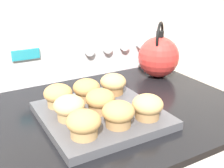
{
  "coord_description": "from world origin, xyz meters",
  "views": [
    {
      "loc": [
        -0.36,
        -0.33,
        1.28
      ],
      "look_at": [
        -0.02,
        0.28,
        1.01
      ],
      "focal_mm": 45.0,
      "sensor_mm": 36.0,
      "label": 1
    }
  ],
  "objects_px": {
    "muffin_pan": "(101,115)",
    "muffin_r1_c0": "(69,107)",
    "muffin_r0_c1": "(118,114)",
    "muffin_r0_c0": "(84,124)",
    "muffin_r2_c2": "(113,84)",
    "tea_kettle": "(159,56)",
    "muffin_r0_c2": "(148,107)",
    "muffin_r2_c0": "(58,95)",
    "muffin_r1_c1": "(100,101)",
    "muffin_r2_c1": "(87,90)"
  },
  "relations": [
    {
      "from": "tea_kettle",
      "to": "muffin_r2_c1",
      "type": "bearing_deg",
      "value": -162.77
    },
    {
      "from": "muffin_r0_c2",
      "to": "muffin_pan",
      "type": "bearing_deg",
      "value": 133.8
    },
    {
      "from": "muffin_r2_c1",
      "to": "muffin_r0_c2",
      "type": "bearing_deg",
      "value": -63.95
    },
    {
      "from": "muffin_pan",
      "to": "muffin_r0_c1",
      "type": "relative_size",
      "value": 3.86
    },
    {
      "from": "muffin_r0_c2",
      "to": "muffin_r1_c1",
      "type": "distance_m",
      "value": 0.12
    },
    {
      "from": "muffin_r0_c0",
      "to": "muffin_r2_c2",
      "type": "xyz_separation_m",
      "value": [
        0.18,
        0.18,
        0.0
      ]
    },
    {
      "from": "muffin_r2_c0",
      "to": "muffin_r2_c1",
      "type": "distance_m",
      "value": 0.08
    },
    {
      "from": "muffin_pan",
      "to": "tea_kettle",
      "type": "distance_m",
      "value": 0.4
    },
    {
      "from": "muffin_r0_c0",
      "to": "muffin_r1_c0",
      "type": "distance_m",
      "value": 0.09
    },
    {
      "from": "muffin_r1_c1",
      "to": "muffin_r2_c2",
      "type": "bearing_deg",
      "value": 44.76
    },
    {
      "from": "muffin_r2_c1",
      "to": "muffin_r2_c2",
      "type": "xyz_separation_m",
      "value": [
        0.09,
        0.0,
        0.0
      ]
    },
    {
      "from": "muffin_pan",
      "to": "muffin_r0_c1",
      "type": "distance_m",
      "value": 0.1
    },
    {
      "from": "tea_kettle",
      "to": "muffin_r0_c1",
      "type": "bearing_deg",
      "value": -140.56
    },
    {
      "from": "muffin_pan",
      "to": "muffin_r2_c1",
      "type": "distance_m",
      "value": 0.1
    },
    {
      "from": "muffin_r0_c1",
      "to": "muffin_r1_c0",
      "type": "height_order",
      "value": "same"
    },
    {
      "from": "muffin_r0_c1",
      "to": "muffin_r2_c0",
      "type": "relative_size",
      "value": 1.0
    },
    {
      "from": "muffin_r0_c2",
      "to": "muffin_r1_c1",
      "type": "bearing_deg",
      "value": 133.87
    },
    {
      "from": "muffin_pan",
      "to": "muffin_r0_c1",
      "type": "height_order",
      "value": "muffin_r0_c1"
    },
    {
      "from": "muffin_pan",
      "to": "muffin_r0_c0",
      "type": "xyz_separation_m",
      "value": [
        -0.09,
        -0.09,
        0.04
      ]
    },
    {
      "from": "tea_kettle",
      "to": "muffin_r2_c2",
      "type": "bearing_deg",
      "value": -157.67
    },
    {
      "from": "muffin_r1_c1",
      "to": "muffin_r2_c2",
      "type": "height_order",
      "value": "same"
    },
    {
      "from": "muffin_r2_c2",
      "to": "muffin_pan",
      "type": "bearing_deg",
      "value": -134.72
    },
    {
      "from": "muffin_r0_c0",
      "to": "muffin_r0_c1",
      "type": "relative_size",
      "value": 1.0
    },
    {
      "from": "muffin_r2_c1",
      "to": "muffin_r2_c0",
      "type": "bearing_deg",
      "value": 179.08
    },
    {
      "from": "muffin_r0_c0",
      "to": "tea_kettle",
      "type": "height_order",
      "value": "tea_kettle"
    },
    {
      "from": "muffin_r0_c2",
      "to": "muffin_r2_c0",
      "type": "relative_size",
      "value": 1.0
    },
    {
      "from": "muffin_r2_c0",
      "to": "tea_kettle",
      "type": "distance_m",
      "value": 0.44
    },
    {
      "from": "muffin_r0_c1",
      "to": "tea_kettle",
      "type": "bearing_deg",
      "value": 39.44
    },
    {
      "from": "muffin_r0_c0",
      "to": "muffin_r1_c1",
      "type": "height_order",
      "value": "same"
    },
    {
      "from": "muffin_r2_c2",
      "to": "muffin_r0_c1",
      "type": "bearing_deg",
      "value": -116.26
    },
    {
      "from": "muffin_r0_c1",
      "to": "muffin_r2_c2",
      "type": "distance_m",
      "value": 0.2
    },
    {
      "from": "muffin_r0_c0",
      "to": "muffin_r1_c1",
      "type": "relative_size",
      "value": 1.0
    },
    {
      "from": "muffin_r1_c0",
      "to": "muffin_r1_c1",
      "type": "xyz_separation_m",
      "value": [
        0.09,
        -0.0,
        0.0
      ]
    },
    {
      "from": "muffin_r0_c2",
      "to": "muffin_r1_c1",
      "type": "xyz_separation_m",
      "value": [
        -0.09,
        0.09,
        0.0
      ]
    },
    {
      "from": "muffin_r1_c1",
      "to": "muffin_r2_c0",
      "type": "xyz_separation_m",
      "value": [
        -0.08,
        0.09,
        0.0
      ]
    },
    {
      "from": "muffin_r1_c1",
      "to": "muffin_r2_c0",
      "type": "bearing_deg",
      "value": 133.89
    },
    {
      "from": "muffin_r0_c1",
      "to": "muffin_r1_c0",
      "type": "xyz_separation_m",
      "value": [
        -0.09,
        0.09,
        0.0
      ]
    },
    {
      "from": "muffin_r1_c1",
      "to": "muffin_r2_c0",
      "type": "relative_size",
      "value": 1.0
    },
    {
      "from": "muffin_pan",
      "to": "muffin_r1_c0",
      "type": "xyz_separation_m",
      "value": [
        -0.09,
        0.0,
        0.04
      ]
    },
    {
      "from": "muffin_r2_c2",
      "to": "muffin_r2_c0",
      "type": "bearing_deg",
      "value": -179.76
    },
    {
      "from": "muffin_pan",
      "to": "muffin_r2_c1",
      "type": "bearing_deg",
      "value": 90.5
    },
    {
      "from": "muffin_r0_c1",
      "to": "muffin_r0_c2",
      "type": "xyz_separation_m",
      "value": [
        0.08,
        -0.0,
        0.0
      ]
    },
    {
      "from": "muffin_r2_c2",
      "to": "tea_kettle",
      "type": "relative_size",
      "value": 0.38
    },
    {
      "from": "muffin_r0_c0",
      "to": "muffin_r2_c2",
      "type": "height_order",
      "value": "same"
    },
    {
      "from": "muffin_r1_c0",
      "to": "tea_kettle",
      "type": "xyz_separation_m",
      "value": [
        0.43,
        0.19,
        0.03
      ]
    },
    {
      "from": "muffin_r0_c0",
      "to": "muffin_r0_c1",
      "type": "distance_m",
      "value": 0.09
    },
    {
      "from": "muffin_r1_c0",
      "to": "muffin_pan",
      "type": "bearing_deg",
      "value": -1.61
    },
    {
      "from": "muffin_r1_c0",
      "to": "muffin_r2_c2",
      "type": "relative_size",
      "value": 1.0
    },
    {
      "from": "muffin_r0_c1",
      "to": "tea_kettle",
      "type": "distance_m",
      "value": 0.44
    },
    {
      "from": "muffin_r1_c0",
      "to": "muffin_r1_c1",
      "type": "distance_m",
      "value": 0.09
    }
  ]
}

